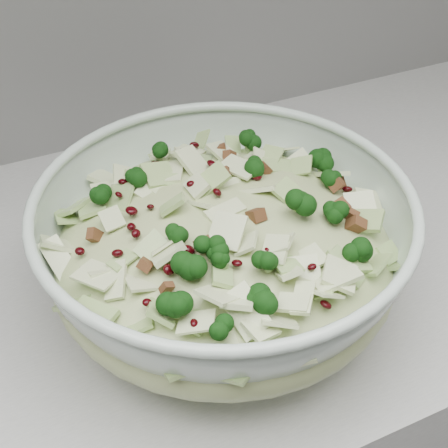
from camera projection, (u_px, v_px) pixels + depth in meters
counter at (228, 440)px, 1.04m from camera, size 3.60×0.60×0.90m
mixing_bowl at (224, 252)px, 0.62m from camera, size 0.45×0.45×0.15m
salad at (224, 234)px, 0.60m from camera, size 0.39×0.39×0.15m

